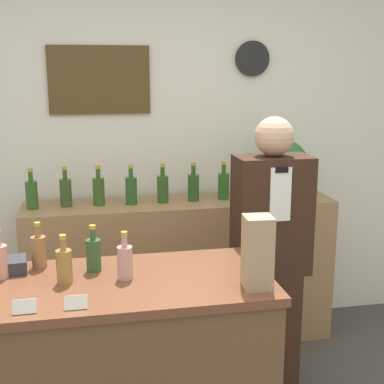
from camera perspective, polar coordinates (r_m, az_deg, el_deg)
The scene contains 23 objects.
back_wall at distance 3.76m, azimuth -5.17°, elevation 5.01°, with size 5.20×0.09×2.70m.
back_shelf at distance 3.74m, azimuth -1.17°, elevation -8.52°, with size 2.08×0.43×1.00m.
display_counter at distance 2.64m, azimuth -6.89°, elevation -18.94°, with size 1.31×0.66×0.96m.
shopkeeper at distance 3.07m, azimuth 8.31°, elevation -7.35°, with size 0.41×0.26×1.63m.
potted_plant at distance 3.75m, azimuth 9.76°, elevation 2.79°, with size 0.33×0.33×0.40m.
paper_bag at distance 2.29m, azimuth 7.01°, elevation -6.41°, with size 0.13×0.13×0.32m.
tape_dispenser at distance 2.34m, azimuth 7.57°, elevation -9.58°, with size 0.09×0.06×0.07m.
price_card_left at distance 2.19m, azimuth -17.43°, elevation -11.59°, with size 0.09×0.02×0.06m.
price_card_right at distance 2.17m, azimuth -12.30°, elevation -11.44°, with size 0.09×0.02×0.06m.
gift_box at distance 2.63m, azimuth -18.76°, elevation -7.42°, with size 0.16×0.16×0.06m.
counter_bottle_0 at distance 2.56m, azimuth -19.81°, elevation -6.85°, with size 0.07×0.07×0.22m.
counter_bottle_1 at distance 2.63m, azimuth -16.02°, elevation -6.01°, with size 0.07×0.07×0.22m.
counter_bottle_2 at distance 2.42m, azimuth -13.48°, elevation -7.58°, with size 0.07×0.07×0.22m.
counter_bottle_3 at distance 2.53m, azimuth -10.46°, elevation -6.49°, with size 0.07×0.07×0.22m.
counter_bottle_4 at distance 2.41m, azimuth -7.17°, elevation -7.33°, with size 0.07×0.07×0.22m.
shelf_bottle_0 at distance 3.53m, azimuth -16.73°, elevation -0.18°, with size 0.08×0.08×0.26m.
shelf_bottle_1 at distance 3.53m, azimuth -13.32°, elevation 0.04°, with size 0.08×0.08×0.26m.
shelf_bottle_2 at distance 3.53m, azimuth -9.92°, elevation 0.19°, with size 0.08×0.08×0.26m.
shelf_bottle_3 at distance 3.52m, azimuth -6.50°, elevation 0.26°, with size 0.08×0.08×0.26m.
shelf_bottle_4 at distance 3.55m, azimuth -3.14°, elevation 0.44°, with size 0.08×0.08×0.26m.
shelf_bottle_5 at distance 3.59m, azimuth 0.15°, elevation 0.60°, with size 0.08×0.08×0.26m.
shelf_bottle_6 at distance 3.64m, azimuth 3.38°, elevation 0.74°, with size 0.08×0.08×0.26m.
shelf_bottle_7 at distance 3.70m, azimuth 6.51°, elevation 0.88°, with size 0.08×0.08×0.26m.
Camera 1 is at (-0.40, -1.70, 1.87)m, focal length 50.00 mm.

